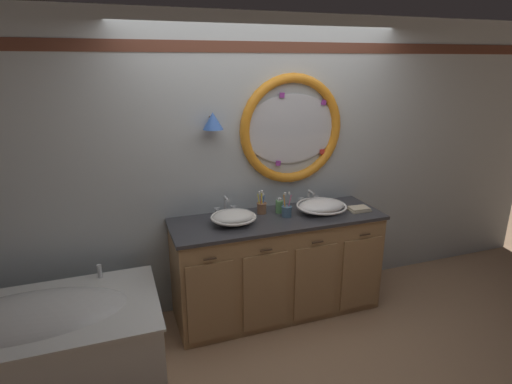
{
  "coord_description": "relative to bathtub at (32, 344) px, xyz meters",
  "views": [
    {
      "loc": [
        -1.29,
        -2.86,
        2.21
      ],
      "look_at": [
        -0.18,
        0.25,
        1.17
      ],
      "focal_mm": 29.19,
      "sensor_mm": 36.0,
      "label": 1
    }
  ],
  "objects": [
    {
      "name": "folded_hand_towel",
      "position": [
        2.71,
        0.24,
        0.58
      ],
      "size": [
        0.19,
        0.14,
        0.03
      ],
      "color": "beige",
      "rests_on": "vanity_counter"
    },
    {
      "name": "ground_plane",
      "position": [
        1.93,
        0.08,
        -0.35
      ],
      "size": [
        14.0,
        14.0,
        0.0
      ],
      "primitive_type": "plane",
      "color": "tan"
    },
    {
      "name": "back_wall_assembly",
      "position": [
        1.95,
        0.67,
        0.97
      ],
      "size": [
        6.4,
        0.26,
        2.6
      ],
      "color": "silver",
      "rests_on": "ground_plane"
    },
    {
      "name": "toothbrush_holder_left",
      "position": [
        1.85,
        0.47,
        0.62
      ],
      "size": [
        0.09,
        0.09,
        0.22
      ],
      "color": "#996647",
      "rests_on": "vanity_counter"
    },
    {
      "name": "vanity_counter",
      "position": [
        1.95,
        0.33,
        0.11
      ],
      "size": [
        1.86,
        0.64,
        0.92
      ],
      "color": "tan",
      "rests_on": "ground_plane"
    },
    {
      "name": "faucet_set_left",
      "position": [
        1.54,
        0.55,
        0.63
      ],
      "size": [
        0.2,
        0.14,
        0.17
      ],
      "color": "silver",
      "rests_on": "vanity_counter"
    },
    {
      "name": "faucet_set_right",
      "position": [
        2.36,
        0.55,
        0.62
      ],
      "size": [
        0.21,
        0.12,
        0.14
      ],
      "color": "silver",
      "rests_on": "vanity_counter"
    },
    {
      "name": "soap_dispenser",
      "position": [
        2.01,
        0.43,
        0.62
      ],
      "size": [
        0.07,
        0.07,
        0.14
      ],
      "color": "#6BAD66",
      "rests_on": "vanity_counter"
    },
    {
      "name": "sink_basin_left",
      "position": [
        1.54,
        0.3,
        0.63
      ],
      "size": [
        0.38,
        0.38,
        0.12
      ],
      "color": "white",
      "rests_on": "vanity_counter"
    },
    {
      "name": "toothbrush_holder_right",
      "position": [
        2.03,
        0.32,
        0.62
      ],
      "size": [
        0.09,
        0.09,
        0.22
      ],
      "color": "slate",
      "rests_on": "vanity_counter"
    },
    {
      "name": "bathtub",
      "position": [
        0.0,
        0.0,
        0.0
      ],
      "size": [
        1.72,
        0.92,
        0.69
      ],
      "color": "white",
      "rests_on": "ground_plane"
    },
    {
      "name": "sink_basin_right",
      "position": [
        2.36,
        0.3,
        0.63
      ],
      "size": [
        0.45,
        0.45,
        0.12
      ],
      "color": "white",
      "rests_on": "vanity_counter"
    }
  ]
}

